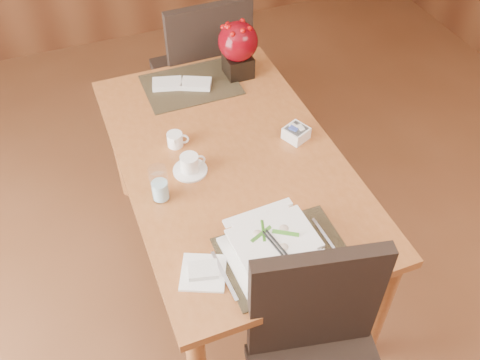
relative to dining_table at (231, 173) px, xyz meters
name	(u,v)px	position (x,y,z in m)	size (l,w,h in m)	color
dining_table	(231,173)	(0.00, 0.00, 0.00)	(0.90, 1.50, 0.75)	#A65E2E
placemat_near	(285,255)	(0.00, -0.55, 0.10)	(0.45, 0.33, 0.01)	black
placemat_far	(191,85)	(0.00, 0.55, 0.10)	(0.45, 0.33, 0.01)	black
soup_setting	(273,248)	(-0.05, -0.55, 0.16)	(0.32, 0.32, 0.12)	white
coffee_cup	(190,165)	(-0.18, -0.02, 0.13)	(0.14, 0.14, 0.08)	white
water_glass	(159,184)	(-0.33, -0.12, 0.18)	(0.07, 0.07, 0.16)	white
creamer_jug	(175,140)	(-0.19, 0.16, 0.13)	(0.09, 0.09, 0.06)	white
sugar_caddy	(296,133)	(0.31, 0.01, 0.12)	(0.09, 0.09, 0.06)	white
berry_decor	(238,46)	(0.25, 0.55, 0.26)	(0.19, 0.19, 0.29)	black
napkins_far	(184,84)	(-0.04, 0.55, 0.12)	(0.28, 0.10, 0.03)	silver
bread_plate	(203,273)	(-0.29, -0.52, 0.10)	(0.15, 0.15, 0.01)	white
far_chair	(204,70)	(0.18, 0.89, -0.07)	(0.48, 0.49, 1.03)	black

